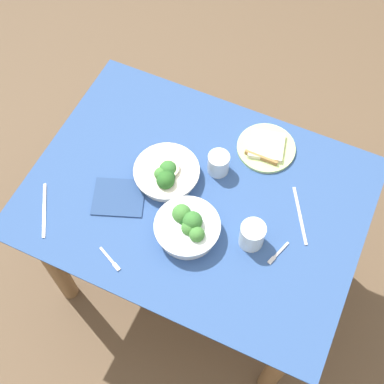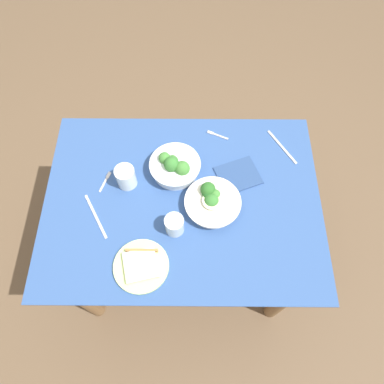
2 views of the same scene
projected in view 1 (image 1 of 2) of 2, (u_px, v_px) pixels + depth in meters
name	position (u px, v px, depth m)	size (l,w,h in m)	color
ground_plane	(195.00, 271.00, 2.41)	(6.00, 6.00, 0.00)	brown
dining_table	(196.00, 213.00, 1.90)	(1.13, 0.84, 0.72)	#2D4C84
broccoli_bowl_far	(167.00, 174.00, 1.79)	(0.23, 0.23, 0.09)	silver
broccoli_bowl_near	(188.00, 227.00, 1.68)	(0.21, 0.21, 0.11)	white
bread_side_plate	(266.00, 147.00, 1.86)	(0.21, 0.21, 0.03)	#B7D684
water_glass_center	(252.00, 235.00, 1.65)	(0.08, 0.08, 0.10)	silver
water_glass_side	(218.00, 163.00, 1.79)	(0.07, 0.07, 0.08)	silver
fork_by_far_bowl	(277.00, 254.00, 1.67)	(0.04, 0.10, 0.00)	#B7B7BC
fork_by_near_bowl	(111.00, 260.00, 1.66)	(0.10, 0.05, 0.00)	#B7B7BC
table_knife_left	(44.00, 210.00, 1.75)	(0.20, 0.01, 0.00)	#B7B7BC
table_knife_right	(300.00, 215.00, 1.74)	(0.21, 0.01, 0.00)	#B7B7BC
napkin_folded_upper	(119.00, 197.00, 1.77)	(0.17, 0.14, 0.01)	navy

